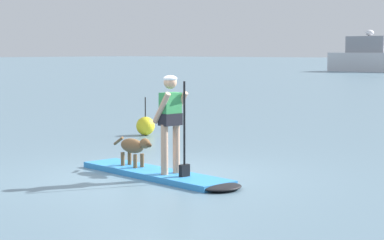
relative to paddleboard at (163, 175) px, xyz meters
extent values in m
plane|color=slate|center=(-0.23, 0.03, -0.05)|extent=(400.00, 400.00, 0.00)
cube|color=#338CD8|center=(-0.23, 0.03, 0.00)|extent=(3.32, 1.17, 0.10)
ellipsoid|color=black|center=(1.39, -0.19, 0.00)|extent=(0.65, 0.77, 0.10)
cylinder|color=tan|center=(0.20, 0.10, 0.47)|extent=(0.12, 0.12, 0.84)
cylinder|color=tan|center=(0.17, -0.15, 0.47)|extent=(0.12, 0.12, 0.84)
cube|color=black|center=(0.19, -0.03, 0.97)|extent=(0.27, 0.39, 0.20)
cube|color=#338C4C|center=(0.19, -0.03, 1.15)|extent=(0.24, 0.36, 0.53)
sphere|color=tan|center=(0.19, -0.03, 1.58)|extent=(0.22, 0.22, 0.22)
ellipsoid|color=white|center=(0.19, -0.03, 1.64)|extent=(0.23, 0.23, 0.11)
cylinder|color=tan|center=(0.21, 0.16, 1.17)|extent=(0.43, 0.15, 0.54)
cylinder|color=tan|center=(0.16, -0.21, 1.17)|extent=(0.43, 0.15, 0.54)
cylinder|color=black|center=(0.53, -0.07, 0.83)|extent=(0.04, 0.04, 1.56)
cube|color=black|center=(0.53, -0.07, 0.15)|extent=(0.10, 0.19, 0.20)
ellipsoid|color=brown|center=(-0.85, 0.12, 0.42)|extent=(0.63, 0.30, 0.26)
ellipsoid|color=brown|center=(-0.49, 0.07, 0.50)|extent=(0.24, 0.19, 0.18)
ellipsoid|color=#503923|center=(-0.38, 0.05, 0.48)|extent=(0.13, 0.10, 0.08)
cylinder|color=brown|center=(-1.25, 0.17, 0.47)|extent=(0.27, 0.09, 0.18)
cylinder|color=brown|center=(-0.66, 0.17, 0.17)|extent=(0.07, 0.07, 0.24)
cylinder|color=brown|center=(-0.68, 0.02, 0.17)|extent=(0.07, 0.07, 0.24)
cylinder|color=brown|center=(-1.02, 0.22, 0.17)|extent=(0.07, 0.07, 0.24)
cylinder|color=brown|center=(-1.04, 0.06, 0.17)|extent=(0.07, 0.07, 0.24)
cube|color=silver|center=(-24.38, 59.55, 0.94)|extent=(9.80, 3.34, 1.98)
cube|color=gray|center=(-25.11, 59.55, 2.78)|extent=(4.45, 2.37, 1.69)
ellipsoid|color=white|center=(-25.11, 59.55, 3.98)|extent=(0.90, 0.90, 0.60)
sphere|color=yellow|center=(-4.47, 4.25, 0.19)|extent=(0.48, 0.48, 0.48)
cylinder|color=black|center=(-4.47, 4.25, 0.68)|extent=(0.03, 0.03, 0.50)
camera|label=1|loc=(7.95, -8.77, 2.10)|focal=66.15mm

